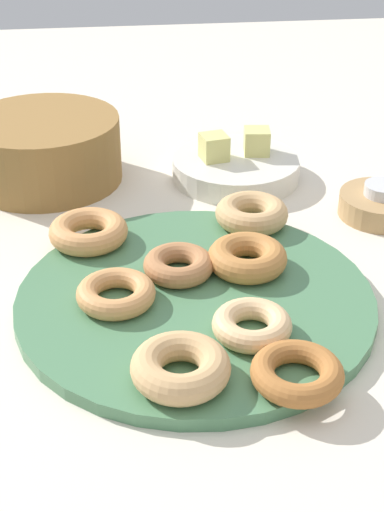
# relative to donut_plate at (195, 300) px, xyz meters

# --- Properties ---
(ground_plane) EXTENTS (2.40, 2.40, 0.00)m
(ground_plane) POSITION_rel_donut_plate_xyz_m (0.00, 0.00, -0.01)
(ground_plane) COLOR beige
(donut_plate) EXTENTS (0.39, 0.39, 0.01)m
(donut_plate) POSITION_rel_donut_plate_xyz_m (0.00, 0.00, 0.00)
(donut_plate) COLOR #4C7F56
(donut_plate) RESTS_ON ground_plane
(donut_0) EXTENTS (0.13, 0.13, 0.03)m
(donut_0) POSITION_rel_donut_plate_xyz_m (0.06, 0.04, 0.02)
(donut_0) COLOR #BC7A3D
(donut_0) RESTS_ON donut_plate
(donut_1) EXTENTS (0.09, 0.09, 0.02)m
(donut_1) POSITION_rel_donut_plate_xyz_m (-0.08, -0.01, 0.02)
(donut_1) COLOR tan
(donut_1) RESTS_ON donut_plate
(donut_2) EXTENTS (0.10, 0.10, 0.02)m
(donut_2) POSITION_rel_donut_plate_xyz_m (-0.01, 0.04, 0.02)
(donut_2) COLOR #B27547
(donut_2) RESTS_ON donut_plate
(donut_3) EXTENTS (0.12, 0.12, 0.02)m
(donut_3) POSITION_rel_donut_plate_xyz_m (0.07, -0.15, 0.02)
(donut_3) COLOR #AD6B33
(donut_3) RESTS_ON donut_plate
(donut_4) EXTENTS (0.12, 0.12, 0.03)m
(donut_4) POSITION_rel_donut_plate_xyz_m (-0.11, 0.13, 0.02)
(donut_4) COLOR tan
(donut_4) RESTS_ON donut_plate
(donut_5) EXTENTS (0.11, 0.11, 0.03)m
(donut_5) POSITION_rel_donut_plate_xyz_m (-0.03, -0.14, 0.02)
(donut_5) COLOR tan
(donut_5) RESTS_ON donut_plate
(donut_6) EXTENTS (0.10, 0.10, 0.02)m
(donut_6) POSITION_rel_donut_plate_xyz_m (0.05, -0.08, 0.02)
(donut_6) COLOR #EABC84
(donut_6) RESTS_ON donut_plate
(donut_7) EXTENTS (0.13, 0.13, 0.03)m
(donut_7) POSITION_rel_donut_plate_xyz_m (0.09, 0.15, 0.02)
(donut_7) COLOR tan
(donut_7) RESTS_ON donut_plate
(candle_holder) EXTENTS (0.11, 0.11, 0.03)m
(candle_holder) POSITION_rel_donut_plate_xyz_m (0.27, 0.18, 0.01)
(candle_holder) COLOR tan
(candle_holder) RESTS_ON ground_plane
(tealight) EXTENTS (0.05, 0.05, 0.01)m
(tealight) POSITION_rel_donut_plate_xyz_m (0.27, 0.18, 0.03)
(tealight) COLOR silver
(tealight) RESTS_ON candle_holder
(basket) EXTENTS (0.22, 0.22, 0.09)m
(basket) POSITION_rel_donut_plate_xyz_m (-0.17, 0.34, 0.04)
(basket) COLOR olive
(basket) RESTS_ON ground_plane
(fruit_bowl) EXTENTS (0.18, 0.18, 0.03)m
(fruit_bowl) POSITION_rel_donut_plate_xyz_m (0.10, 0.31, 0.01)
(fruit_bowl) COLOR silver
(fruit_bowl) RESTS_ON ground_plane
(melon_chunk_left) EXTENTS (0.04, 0.04, 0.04)m
(melon_chunk_left) POSITION_rel_donut_plate_xyz_m (0.07, 0.31, 0.04)
(melon_chunk_left) COLOR #DBD67A
(melon_chunk_left) RESTS_ON fruit_bowl
(melon_chunk_right) EXTENTS (0.04, 0.04, 0.04)m
(melon_chunk_right) POSITION_rel_donut_plate_xyz_m (0.13, 0.33, 0.04)
(melon_chunk_right) COLOR #DBD67A
(melon_chunk_right) RESTS_ON fruit_bowl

